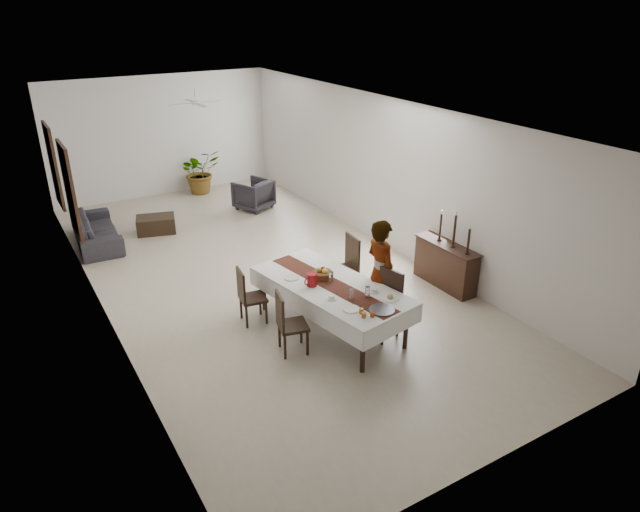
{
  "coord_description": "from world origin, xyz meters",
  "views": [
    {
      "loc": [
        -4.24,
        -9.35,
        5.03
      ],
      "look_at": [
        0.25,
        -1.87,
        1.05
      ],
      "focal_mm": 32.0,
      "sensor_mm": 36.0,
      "label": 1
    }
  ],
  "objects_px": {
    "red_pitcher": "(312,280)",
    "sideboard_body": "(445,266)",
    "woman": "(381,273)",
    "dining_table_top": "(331,286)",
    "sofa": "(96,230)"
  },
  "relations": [
    {
      "from": "red_pitcher",
      "to": "sideboard_body",
      "type": "height_order",
      "value": "red_pitcher"
    },
    {
      "from": "dining_table_top",
      "to": "sideboard_body",
      "type": "xyz_separation_m",
      "value": [
        2.67,
        0.19,
        -0.36
      ]
    },
    {
      "from": "sideboard_body",
      "to": "sofa",
      "type": "bearing_deg",
      "value": 133.4
    },
    {
      "from": "dining_table_top",
      "to": "sofa",
      "type": "bearing_deg",
      "value": 104.17
    },
    {
      "from": "woman",
      "to": "sofa",
      "type": "distance_m",
      "value": 6.89
    },
    {
      "from": "dining_table_top",
      "to": "sofa",
      "type": "xyz_separation_m",
      "value": [
        -2.57,
        5.73,
        -0.46
      ]
    },
    {
      "from": "sofa",
      "to": "sideboard_body",
      "type": "bearing_deg",
      "value": -132.86
    },
    {
      "from": "woman",
      "to": "sideboard_body",
      "type": "bearing_deg",
      "value": -75.48
    },
    {
      "from": "dining_table_top",
      "to": "red_pitcher",
      "type": "relative_size",
      "value": 12.0
    },
    {
      "from": "red_pitcher",
      "to": "sideboard_body",
      "type": "distance_m",
      "value": 3.0
    },
    {
      "from": "sideboard_body",
      "to": "sofa",
      "type": "height_order",
      "value": "sideboard_body"
    },
    {
      "from": "red_pitcher",
      "to": "sofa",
      "type": "relative_size",
      "value": 0.1
    },
    {
      "from": "woman",
      "to": "sideboard_body",
      "type": "relative_size",
      "value": 1.35
    },
    {
      "from": "woman",
      "to": "sideboard_body",
      "type": "distance_m",
      "value": 1.99
    },
    {
      "from": "dining_table_top",
      "to": "sideboard_body",
      "type": "relative_size",
      "value": 1.88
    }
  ]
}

